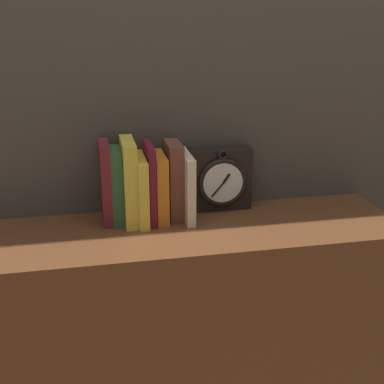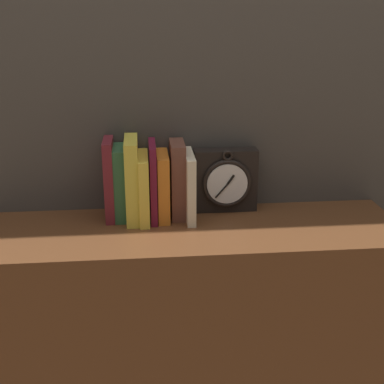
{
  "view_description": "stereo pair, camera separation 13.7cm",
  "coord_description": "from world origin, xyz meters",
  "px_view_note": "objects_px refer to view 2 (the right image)",
  "views": [
    {
      "loc": [
        -0.26,
        -1.26,
        1.43
      ],
      "look_at": [
        0.0,
        0.0,
        0.97
      ],
      "focal_mm": 50.0,
      "sensor_mm": 36.0,
      "label": 1
    },
    {
      "loc": [
        -0.12,
        -1.28,
        1.43
      ],
      "look_at": [
        0.0,
        0.0,
        0.97
      ],
      "focal_mm": 50.0,
      "sensor_mm": 36.0,
      "label": 2
    }
  ],
  "objects_px": {
    "book_slot2_yellow": "(132,180)",
    "book_slot6_brown": "(178,180)",
    "book_slot4_maroon": "(153,181)",
    "book_slot7_cream": "(191,186)",
    "clock": "(226,180)",
    "book_slot3_yellow": "(144,188)",
    "book_slot0_maroon": "(109,180)",
    "book_slot1_green": "(120,183)",
    "book_slot5_orange": "(163,186)"
  },
  "relations": [
    {
      "from": "book_slot0_maroon",
      "to": "book_slot6_brown",
      "type": "bearing_deg",
      "value": -0.01
    },
    {
      "from": "book_slot2_yellow",
      "to": "book_slot6_brown",
      "type": "bearing_deg",
      "value": 6.83
    },
    {
      "from": "clock",
      "to": "book_slot2_yellow",
      "type": "relative_size",
      "value": 0.82
    },
    {
      "from": "book_slot3_yellow",
      "to": "book_slot5_orange",
      "type": "height_order",
      "value": "same"
    },
    {
      "from": "book_slot7_cream",
      "to": "book_slot4_maroon",
      "type": "bearing_deg",
      "value": 176.04
    },
    {
      "from": "clock",
      "to": "book_slot4_maroon",
      "type": "bearing_deg",
      "value": -169.38
    },
    {
      "from": "book_slot1_green",
      "to": "book_slot3_yellow",
      "type": "relative_size",
      "value": 1.1
    },
    {
      "from": "book_slot2_yellow",
      "to": "book_slot7_cream",
      "type": "bearing_deg",
      "value": -1.53
    },
    {
      "from": "book_slot0_maroon",
      "to": "book_slot6_brown",
      "type": "xyz_separation_m",
      "value": [
        0.18,
        -0.0,
        -0.01
      ]
    },
    {
      "from": "book_slot7_cream",
      "to": "book_slot0_maroon",
      "type": "bearing_deg",
      "value": 175.03
    },
    {
      "from": "book_slot0_maroon",
      "to": "book_slot1_green",
      "type": "xyz_separation_m",
      "value": [
        0.03,
        0.0,
        -0.01
      ]
    },
    {
      "from": "book_slot3_yellow",
      "to": "book_slot7_cream",
      "type": "bearing_deg",
      "value": -0.22
    },
    {
      "from": "clock",
      "to": "book_slot2_yellow",
      "type": "height_order",
      "value": "book_slot2_yellow"
    },
    {
      "from": "book_slot5_orange",
      "to": "book_slot2_yellow",
      "type": "bearing_deg",
      "value": -176.11
    },
    {
      "from": "book_slot4_maroon",
      "to": "book_slot7_cream",
      "type": "xyz_separation_m",
      "value": [
        0.1,
        -0.01,
        -0.01
      ]
    },
    {
      "from": "clock",
      "to": "book_slot0_maroon",
      "type": "distance_m",
      "value": 0.32
    },
    {
      "from": "book_slot0_maroon",
      "to": "book_slot7_cream",
      "type": "relative_size",
      "value": 1.2
    },
    {
      "from": "book_slot4_maroon",
      "to": "book_slot6_brown",
      "type": "relative_size",
      "value": 1.01
    },
    {
      "from": "book_slot1_green",
      "to": "book_slot7_cream",
      "type": "bearing_deg",
      "value": -6.01
    },
    {
      "from": "book_slot2_yellow",
      "to": "book_slot6_brown",
      "type": "relative_size",
      "value": 1.08
    },
    {
      "from": "book_slot2_yellow",
      "to": "book_slot5_orange",
      "type": "bearing_deg",
      "value": 3.89
    },
    {
      "from": "book_slot2_yellow",
      "to": "book_slot4_maroon",
      "type": "xyz_separation_m",
      "value": [
        0.06,
        0.0,
        -0.01
      ]
    },
    {
      "from": "book_slot1_green",
      "to": "book_slot7_cream",
      "type": "relative_size",
      "value": 1.09
    },
    {
      "from": "book_slot6_brown",
      "to": "book_slot7_cream",
      "type": "height_order",
      "value": "book_slot6_brown"
    },
    {
      "from": "book_slot0_maroon",
      "to": "clock",
      "type": "bearing_deg",
      "value": 4.69
    },
    {
      "from": "clock",
      "to": "book_slot2_yellow",
      "type": "xyz_separation_m",
      "value": [
        -0.26,
        -0.04,
        0.02
      ]
    },
    {
      "from": "book_slot3_yellow",
      "to": "book_slot6_brown",
      "type": "height_order",
      "value": "book_slot6_brown"
    },
    {
      "from": "clock",
      "to": "book_slot7_cream",
      "type": "relative_size",
      "value": 1.01
    },
    {
      "from": "book_slot5_orange",
      "to": "book_slot0_maroon",
      "type": "bearing_deg",
      "value": 176.34
    },
    {
      "from": "clock",
      "to": "book_slot1_green",
      "type": "distance_m",
      "value": 0.29
    },
    {
      "from": "book_slot7_cream",
      "to": "clock",
      "type": "bearing_deg",
      "value": 23.78
    },
    {
      "from": "book_slot2_yellow",
      "to": "book_slot5_orange",
      "type": "relative_size",
      "value": 1.24
    },
    {
      "from": "book_slot4_maroon",
      "to": "book_slot1_green",
      "type": "bearing_deg",
      "value": 171.67
    },
    {
      "from": "clock",
      "to": "book_slot3_yellow",
      "type": "relative_size",
      "value": 1.02
    },
    {
      "from": "book_slot3_yellow",
      "to": "book_slot4_maroon",
      "type": "relative_size",
      "value": 0.85
    },
    {
      "from": "book_slot7_cream",
      "to": "book_slot6_brown",
      "type": "bearing_deg",
      "value": 151.05
    },
    {
      "from": "book_slot5_orange",
      "to": "book_slot6_brown",
      "type": "xyz_separation_m",
      "value": [
        0.04,
        0.01,
        0.01
      ]
    },
    {
      "from": "book_slot1_green",
      "to": "book_slot4_maroon",
      "type": "bearing_deg",
      "value": -8.33
    },
    {
      "from": "clock",
      "to": "book_slot5_orange",
      "type": "height_order",
      "value": "clock"
    },
    {
      "from": "book_slot2_yellow",
      "to": "book_slot6_brown",
      "type": "height_order",
      "value": "book_slot2_yellow"
    },
    {
      "from": "book_slot0_maroon",
      "to": "book_slot2_yellow",
      "type": "bearing_deg",
      "value": -13.61
    },
    {
      "from": "book_slot4_maroon",
      "to": "book_slot5_orange",
      "type": "distance_m",
      "value": 0.03
    },
    {
      "from": "clock",
      "to": "book_slot3_yellow",
      "type": "distance_m",
      "value": 0.23
    },
    {
      "from": "book_slot1_green",
      "to": "book_slot5_orange",
      "type": "height_order",
      "value": "book_slot1_green"
    },
    {
      "from": "clock",
      "to": "book_slot7_cream",
      "type": "height_order",
      "value": "clock"
    },
    {
      "from": "book_slot1_green",
      "to": "book_slot5_orange",
      "type": "xyz_separation_m",
      "value": [
        0.12,
        -0.01,
        -0.01
      ]
    },
    {
      "from": "book_slot3_yellow",
      "to": "book_slot4_maroon",
      "type": "xyz_separation_m",
      "value": [
        0.03,
        0.01,
        0.02
      ]
    },
    {
      "from": "book_slot5_orange",
      "to": "book_slot7_cream",
      "type": "distance_m",
      "value": 0.08
    },
    {
      "from": "book_slot1_green",
      "to": "book_slot5_orange",
      "type": "bearing_deg",
      "value": -5.07
    },
    {
      "from": "book_slot3_yellow",
      "to": "book_slot0_maroon",
      "type": "bearing_deg",
      "value": 168.59
    }
  ]
}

